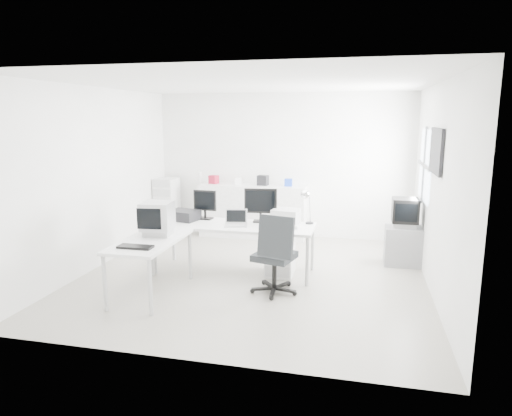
% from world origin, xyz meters
% --- Properties ---
extents(floor, '(5.00, 5.00, 0.01)m').
position_xyz_m(floor, '(0.00, 0.00, 0.00)').
color(floor, beige).
rests_on(floor, ground).
extents(ceiling, '(5.00, 5.00, 0.01)m').
position_xyz_m(ceiling, '(0.00, 0.00, 2.80)').
color(ceiling, white).
rests_on(ceiling, back_wall).
extents(back_wall, '(5.00, 0.02, 2.80)m').
position_xyz_m(back_wall, '(0.00, 2.50, 1.40)').
color(back_wall, white).
rests_on(back_wall, floor).
extents(left_wall, '(0.02, 5.00, 2.80)m').
position_xyz_m(left_wall, '(-2.50, 0.00, 1.40)').
color(left_wall, white).
rests_on(left_wall, floor).
extents(right_wall, '(0.02, 5.00, 2.80)m').
position_xyz_m(right_wall, '(2.50, 0.00, 1.40)').
color(right_wall, white).
rests_on(right_wall, floor).
extents(window, '(0.02, 1.20, 1.10)m').
position_xyz_m(window, '(2.48, 1.20, 1.60)').
color(window, white).
rests_on(window, right_wall).
extents(wall_picture, '(0.04, 0.90, 0.60)m').
position_xyz_m(wall_picture, '(2.47, 0.10, 1.90)').
color(wall_picture, black).
rests_on(wall_picture, right_wall).
extents(main_desk, '(2.40, 0.80, 0.75)m').
position_xyz_m(main_desk, '(-0.32, 0.12, 0.38)').
color(main_desk, white).
rests_on(main_desk, floor).
extents(side_desk, '(0.70, 1.40, 0.75)m').
position_xyz_m(side_desk, '(-1.17, -0.98, 0.38)').
color(side_desk, white).
rests_on(side_desk, floor).
extents(drawer_pedestal, '(0.40, 0.50, 0.60)m').
position_xyz_m(drawer_pedestal, '(0.38, 0.17, 0.30)').
color(drawer_pedestal, white).
rests_on(drawer_pedestal, floor).
extents(inkjet_printer, '(0.51, 0.44, 0.16)m').
position_xyz_m(inkjet_printer, '(-1.17, 0.22, 0.83)').
color(inkjet_printer, black).
rests_on(inkjet_printer, main_desk).
extents(lcd_monitor_small, '(0.40, 0.25, 0.47)m').
position_xyz_m(lcd_monitor_small, '(-0.87, 0.37, 0.99)').
color(lcd_monitor_small, black).
rests_on(lcd_monitor_small, main_desk).
extents(lcd_monitor_large, '(0.52, 0.25, 0.52)m').
position_xyz_m(lcd_monitor_large, '(0.03, 0.37, 1.01)').
color(lcd_monitor_large, black).
rests_on(lcd_monitor_large, main_desk).
extents(laptop, '(0.34, 0.35, 0.19)m').
position_xyz_m(laptop, '(-0.27, 0.02, 0.85)').
color(laptop, '#B7B7BA').
rests_on(laptop, main_desk).
extents(white_keyboard, '(0.47, 0.21, 0.02)m').
position_xyz_m(white_keyboard, '(0.33, -0.03, 0.76)').
color(white_keyboard, white).
rests_on(white_keyboard, main_desk).
extents(white_mouse, '(0.06, 0.06, 0.06)m').
position_xyz_m(white_mouse, '(0.63, 0.02, 0.78)').
color(white_mouse, white).
rests_on(white_mouse, main_desk).
extents(laser_printer, '(0.43, 0.38, 0.22)m').
position_xyz_m(laser_printer, '(0.43, 0.34, 0.86)').
color(laser_printer, '#AFAFAF').
rests_on(laser_printer, main_desk).
extents(desk_lamp, '(0.18, 0.18, 0.48)m').
position_xyz_m(desk_lamp, '(0.78, 0.42, 0.99)').
color(desk_lamp, silver).
rests_on(desk_lamp, main_desk).
extents(crt_monitor, '(0.43, 0.43, 0.44)m').
position_xyz_m(crt_monitor, '(-1.17, -0.73, 0.97)').
color(crt_monitor, '#B7B7BA').
rests_on(crt_monitor, side_desk).
extents(black_keyboard, '(0.44, 0.18, 0.03)m').
position_xyz_m(black_keyboard, '(-1.17, -1.38, 0.76)').
color(black_keyboard, black).
rests_on(black_keyboard, side_desk).
extents(office_chair, '(0.78, 0.78, 1.12)m').
position_xyz_m(office_chair, '(0.43, -0.56, 0.56)').
color(office_chair, '#272A2C').
rests_on(office_chair, floor).
extents(tv_cabinet, '(0.57, 0.47, 0.62)m').
position_xyz_m(tv_cabinet, '(2.22, 1.08, 0.31)').
color(tv_cabinet, gray).
rests_on(tv_cabinet, floor).
extents(crt_tv, '(0.50, 0.48, 0.45)m').
position_xyz_m(crt_tv, '(2.22, 1.08, 0.85)').
color(crt_tv, black).
rests_on(crt_tv, tv_cabinet).
extents(sideboard, '(2.08, 0.52, 1.04)m').
position_xyz_m(sideboard, '(-0.53, 2.24, 0.52)').
color(sideboard, white).
rests_on(sideboard, floor).
extents(clutter_box_a, '(0.20, 0.19, 0.16)m').
position_xyz_m(clutter_box_a, '(-1.33, 2.24, 1.12)').
color(clutter_box_a, '#A2172F').
rests_on(clutter_box_a, sideboard).
extents(clutter_box_b, '(0.16, 0.15, 0.13)m').
position_xyz_m(clutter_box_b, '(-0.83, 2.24, 1.11)').
color(clutter_box_b, white).
rests_on(clutter_box_b, sideboard).
extents(clutter_box_c, '(0.21, 0.20, 0.19)m').
position_xyz_m(clutter_box_c, '(-0.33, 2.24, 1.14)').
color(clutter_box_c, black).
rests_on(clutter_box_c, sideboard).
extents(clutter_box_d, '(0.15, 0.13, 0.14)m').
position_xyz_m(clutter_box_d, '(0.17, 2.24, 1.11)').
color(clutter_box_d, '#193DB5').
rests_on(clutter_box_d, sideboard).
extents(clutter_bottle, '(0.07, 0.07, 0.22)m').
position_xyz_m(clutter_bottle, '(-1.63, 2.28, 1.15)').
color(clutter_bottle, white).
rests_on(clutter_bottle, sideboard).
extents(filing_cabinet, '(0.40, 0.47, 1.13)m').
position_xyz_m(filing_cabinet, '(-2.28, 2.08, 0.57)').
color(filing_cabinet, white).
rests_on(filing_cabinet, floor).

